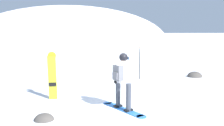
{
  "coord_description": "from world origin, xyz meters",
  "views": [
    {
      "loc": [
        -0.94,
        -7.18,
        2.39
      ],
      "look_at": [
        0.03,
        2.66,
        1.0
      ],
      "focal_mm": 38.26,
      "sensor_mm": 36.0,
      "label": 1
    }
  ],
  "objects_px": {
    "rock_mid": "(44,120)",
    "piste_marker_near": "(140,58)",
    "snowboarder_main": "(122,80)",
    "spare_snowboard": "(52,76)",
    "rock_dark": "(195,77)"
  },
  "relations": [
    {
      "from": "rock_mid",
      "to": "spare_snowboard",
      "type": "bearing_deg",
      "value": 90.99
    },
    {
      "from": "spare_snowboard",
      "to": "rock_dark",
      "type": "xyz_separation_m",
      "value": [
        6.61,
        3.35,
        -0.84
      ]
    },
    {
      "from": "rock_mid",
      "to": "piste_marker_near",
      "type": "bearing_deg",
      "value": 53.61
    },
    {
      "from": "rock_mid",
      "to": "rock_dark",
      "type": "bearing_deg",
      "value": 38.57
    },
    {
      "from": "spare_snowboard",
      "to": "piste_marker_near",
      "type": "relative_size",
      "value": 0.91
    },
    {
      "from": "rock_dark",
      "to": "spare_snowboard",
      "type": "bearing_deg",
      "value": -153.13
    },
    {
      "from": "snowboarder_main",
      "to": "piste_marker_near",
      "type": "height_order",
      "value": "piste_marker_near"
    },
    {
      "from": "snowboarder_main",
      "to": "rock_mid",
      "type": "relative_size",
      "value": 3.24
    },
    {
      "from": "spare_snowboard",
      "to": "rock_dark",
      "type": "relative_size",
      "value": 2.16
    },
    {
      "from": "snowboarder_main",
      "to": "piste_marker_near",
      "type": "distance_m",
      "value": 4.58
    },
    {
      "from": "piste_marker_near",
      "to": "rock_dark",
      "type": "bearing_deg",
      "value": 5.83
    },
    {
      "from": "snowboarder_main",
      "to": "rock_mid",
      "type": "bearing_deg",
      "value": -164.65
    },
    {
      "from": "spare_snowboard",
      "to": "piste_marker_near",
      "type": "xyz_separation_m",
      "value": [
        3.68,
        3.05,
        0.2
      ]
    },
    {
      "from": "piste_marker_near",
      "to": "snowboarder_main",
      "type": "bearing_deg",
      "value": -108.51
    },
    {
      "from": "snowboarder_main",
      "to": "rock_mid",
      "type": "xyz_separation_m",
      "value": [
        -2.19,
        -0.6,
        -0.92
      ]
    }
  ]
}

